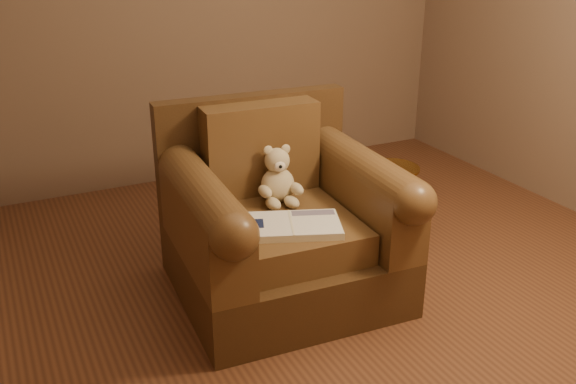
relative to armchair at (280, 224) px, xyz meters
name	(u,v)px	position (x,y,z in m)	size (l,w,h in m)	color
floor	(340,281)	(0.33, -0.10, -0.39)	(4.00, 4.00, 0.00)	brown
armchair	(280,224)	(0.00, 0.00, 0.00)	(1.17, 1.12, 1.01)	#442C16
teddy_bear	(278,181)	(0.03, 0.09, 0.21)	(0.23, 0.27, 0.32)	#CEB990
guidebook	(291,226)	(-0.06, -0.26, 0.11)	(0.56, 0.45, 0.04)	beige
side_table	(390,200)	(0.90, 0.26, -0.13)	(0.35, 0.35, 0.49)	#BC8C33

